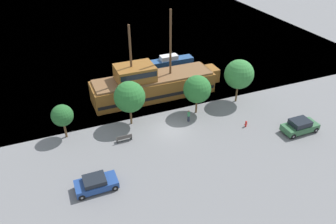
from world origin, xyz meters
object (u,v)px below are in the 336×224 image
at_px(fire_hydrant, 246,124).
at_px(bench_promenade_east, 124,138).
at_px(pirate_ship, 152,84).
at_px(parked_car_curb_mid, 300,126).
at_px(moored_boat_dockside, 171,61).
at_px(parked_car_curb_front, 96,183).
at_px(pedestrian_walking_near, 189,116).

relative_size(fire_hydrant, bench_promenade_east, 0.44).
height_order(pirate_ship, bench_promenade_east, pirate_ship).
bearing_deg(parked_car_curb_mid, pirate_ship, 131.99).
bearing_deg(moored_boat_dockside, parked_car_curb_mid, -74.14).
xyz_separation_m(pirate_ship, parked_car_curb_front, (-10.71, -14.46, -1.14)).
relative_size(pirate_ship, parked_car_curb_front, 4.61).
height_order(pirate_ship, moored_boat_dockside, pirate_ship).
bearing_deg(fire_hydrant, pedestrian_walking_near, 148.28).
bearing_deg(pedestrian_walking_near, parked_car_curb_front, -151.31).
xyz_separation_m(parked_car_curb_front, parked_car_curb_mid, (23.61, 0.13, 0.11)).
xyz_separation_m(moored_boat_dockside, parked_car_curb_mid, (6.49, -22.86, 0.12)).
relative_size(parked_car_curb_mid, bench_promenade_east, 2.39).
relative_size(parked_car_curb_front, parked_car_curb_mid, 0.92).
relative_size(parked_car_curb_mid, pedestrian_walking_near, 2.76).
bearing_deg(bench_promenade_east, pedestrian_walking_near, 6.35).
relative_size(parked_car_curb_front, bench_promenade_east, 2.21).
relative_size(pirate_ship, bench_promenade_east, 10.19).
height_order(parked_car_curb_mid, fire_hydrant, parked_car_curb_mid).
height_order(parked_car_curb_front, parked_car_curb_mid, parked_car_curb_mid).
height_order(bench_promenade_east, pedestrian_walking_near, pedestrian_walking_near).
height_order(parked_car_curb_front, bench_promenade_east, parked_car_curb_front).
xyz_separation_m(parked_car_curb_mid, pedestrian_walking_near, (-10.93, 6.81, -0.02)).
relative_size(pirate_ship, moored_boat_dockside, 2.52).
bearing_deg(parked_car_curb_front, fire_hydrant, 10.26).
height_order(fire_hydrant, bench_promenade_east, bench_promenade_east).
distance_m(pirate_ship, bench_promenade_east, 10.66).
distance_m(parked_car_curb_front, parked_car_curb_mid, 23.61).
bearing_deg(moored_boat_dockside, fire_hydrant, -85.98).
relative_size(moored_boat_dockside, parked_car_curb_mid, 1.69).
xyz_separation_m(pirate_ship, moored_boat_dockside, (6.40, 8.54, -1.16)).
bearing_deg(pirate_ship, pedestrian_walking_near, -75.33).
distance_m(parked_car_curb_front, bench_promenade_east, 7.43).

